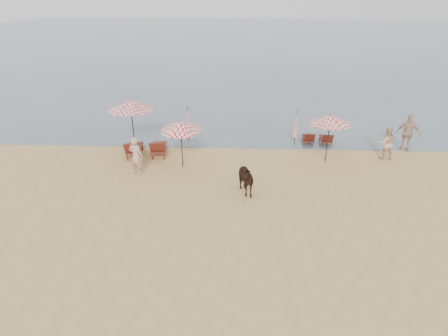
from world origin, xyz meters
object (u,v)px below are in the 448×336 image
object	(u,v)px
umbrella_open_left_b	(181,126)
umbrella_open_right	(330,119)
lounger_cluster_right	(317,138)
beachgoer_right_b	(408,133)
beachgoer_left	(136,156)
beachgoer_right_a	(386,143)
umbrella_open_left_a	(131,105)
lounger_cluster_left	(146,148)
cow	(243,178)
umbrella_closed_right	(296,124)
umbrella_closed_left	(188,120)

from	to	relation	value
umbrella_open_left_b	umbrella_open_right	distance (m)	7.04
lounger_cluster_right	beachgoer_right_b	bearing A→B (deg)	-4.19
lounger_cluster_right	beachgoer_left	xyz separation A→B (m)	(-8.90, -4.16, 0.52)
umbrella_open_right	beachgoer_right_a	size ratio (longest dim) A/B	1.41
umbrella_open_left_a	beachgoer_right_a	xyz separation A→B (m)	(12.85, -0.75, -1.57)
beachgoer_left	beachgoer_right_b	world-z (taller)	beachgoer_right_b
lounger_cluster_left	umbrella_open_left_a	bearing A→B (deg)	123.07
lounger_cluster_left	umbrella_open_right	size ratio (longest dim) A/B	0.91
lounger_cluster_left	beachgoer_right_a	size ratio (longest dim) A/B	1.28
umbrella_open_left_a	beachgoer_right_a	bearing A→B (deg)	-24.27
beachgoer_right_b	lounger_cluster_left	bearing A→B (deg)	27.01
cow	umbrella_closed_right	bearing A→B (deg)	42.91
lounger_cluster_right	beachgoer_left	world-z (taller)	beachgoer_left
umbrella_open_left_a	umbrella_closed_right	distance (m)	8.74
cow	umbrella_closed_left	bearing A→B (deg)	96.04
cow	umbrella_open_left_b	bearing A→B (deg)	118.28
lounger_cluster_left	beachgoer_right_b	distance (m)	13.54
umbrella_open_left_a	beachgoer_left	distance (m)	3.58
umbrella_closed_right	beachgoer_left	bearing A→B (deg)	-151.96
cow	lounger_cluster_left	bearing A→B (deg)	122.64
umbrella_closed_right	cow	size ratio (longest dim) A/B	1.25
beachgoer_right_a	beachgoer_right_b	xyz separation A→B (m)	(1.48, 1.14, 0.14)
beachgoer_left	beachgoer_right_b	distance (m)	13.84
umbrella_open_left_b	beachgoer_left	world-z (taller)	umbrella_open_left_b
umbrella_open_left_b	umbrella_closed_right	size ratio (longest dim) A/B	1.21
lounger_cluster_right	umbrella_closed_right	xyz separation A→B (m)	(-1.24, -0.08, 0.83)
umbrella_open_right	cow	bearing A→B (deg)	-150.08
lounger_cluster_right	beachgoer_right_b	distance (m)	4.58
lounger_cluster_right	umbrella_open_left_b	bearing A→B (deg)	-150.88
umbrella_closed_left	beachgoer_right_b	xyz separation A→B (m)	(11.63, -1.05, -0.22)
cow	beachgoer_right_b	distance (m)	9.98
umbrella_open_left_b	cow	world-z (taller)	umbrella_open_left_b
cow	beachgoer_right_a	distance (m)	8.12
lounger_cluster_right	umbrella_open_right	xyz separation A→B (m)	(0.02, -2.26, 1.77)
umbrella_open_left_b	umbrella_closed_right	bearing A→B (deg)	15.25
umbrella_open_left_b	beachgoer_right_a	world-z (taller)	umbrella_open_left_b
umbrella_open_right	umbrella_closed_left	xyz separation A→B (m)	(-7.15, 2.64, -0.95)
umbrella_open_right	umbrella_closed_left	world-z (taller)	umbrella_open_right
umbrella_closed_left	beachgoer_right_a	world-z (taller)	umbrella_closed_left
umbrella_open_right	umbrella_closed_left	bearing A→B (deg)	149.25
umbrella_open_left_a	umbrella_closed_left	size ratio (longest dim) A/B	1.37
umbrella_closed_left	umbrella_closed_right	size ratio (longest dim) A/B	1.00
lounger_cluster_left	umbrella_closed_right	bearing A→B (deg)	7.01
umbrella_open_right	beachgoer_right_b	xyz separation A→B (m)	(4.48, 1.59, -1.17)
beachgoer_left	beachgoer_right_a	xyz separation A→B (m)	(11.91, 2.36, -0.05)
cow	umbrella_open_right	bearing A→B (deg)	20.02
cow	beachgoer_left	distance (m)	5.07
umbrella_closed_left	beachgoer_right_a	size ratio (longest dim) A/B	1.16
umbrella_open_left_a	umbrella_open_left_b	distance (m)	3.62
lounger_cluster_right	beachgoer_right_b	world-z (taller)	beachgoer_right_b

